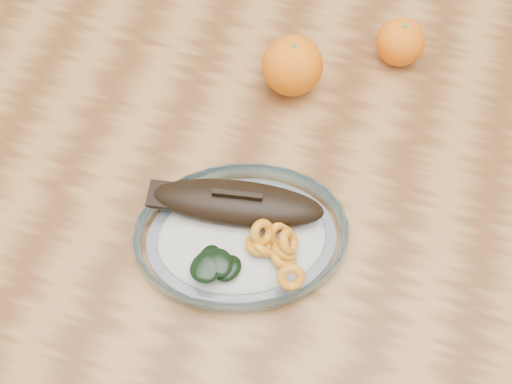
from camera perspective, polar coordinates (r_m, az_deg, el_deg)
ground at (r=1.54m, az=-0.23°, el=-10.27°), size 3.00×3.00×0.00m
dining_table at (r=0.94m, az=-0.38°, el=1.52°), size 1.20×0.80×0.75m
plated_meal at (r=0.77m, az=-1.31°, el=-3.75°), size 0.60×0.60×0.07m
orange_left at (r=0.88m, az=3.25°, el=11.15°), size 0.08×0.08×0.08m
orange_right at (r=0.93m, az=12.70°, el=12.88°), size 0.07×0.07×0.07m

